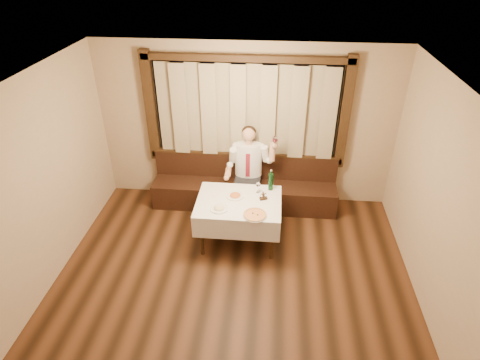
# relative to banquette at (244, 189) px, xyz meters

# --- Properties ---
(room) EXTENTS (5.01, 6.01, 2.81)m
(room) POSITION_rel_banquette_xyz_m (-0.00, -1.75, 1.19)
(room) COLOR black
(room) RESTS_ON ground
(banquette) EXTENTS (3.20, 0.61, 0.94)m
(banquette) POSITION_rel_banquette_xyz_m (0.00, 0.00, 0.00)
(banquette) COLOR black
(banquette) RESTS_ON ground
(dining_table) EXTENTS (1.27, 0.97, 0.76)m
(dining_table) POSITION_rel_banquette_xyz_m (0.00, -1.02, 0.34)
(dining_table) COLOR black
(dining_table) RESTS_ON ground
(pizza) EXTENTS (0.35, 0.35, 0.04)m
(pizza) POSITION_rel_banquette_xyz_m (0.26, -1.37, 0.46)
(pizza) COLOR white
(pizza) RESTS_ON dining_table
(pasta_red) EXTENTS (0.27, 0.27, 0.09)m
(pasta_red) POSITION_rel_banquette_xyz_m (-0.07, -0.91, 0.48)
(pasta_red) COLOR white
(pasta_red) RESTS_ON dining_table
(pasta_cream) EXTENTS (0.26, 0.26, 0.09)m
(pasta_cream) POSITION_rel_banquette_xyz_m (-0.26, -1.26, 0.48)
(pasta_cream) COLOR white
(pasta_cream) RESTS_ON dining_table
(green_bottle) EXTENTS (0.08, 0.08, 0.35)m
(green_bottle) POSITION_rel_banquette_xyz_m (0.46, -0.66, 0.59)
(green_bottle) COLOR #11501C
(green_bottle) RESTS_ON dining_table
(table_wine_glass) EXTENTS (0.07, 0.07, 0.18)m
(table_wine_glass) POSITION_rel_banquette_xyz_m (0.27, -0.76, 0.58)
(table_wine_glass) COLOR white
(table_wine_glass) RESTS_ON dining_table
(cruet_caddy) EXTENTS (0.13, 0.09, 0.12)m
(cruet_caddy) POSITION_rel_banquette_xyz_m (0.37, -0.95, 0.49)
(cruet_caddy) COLOR black
(cruet_caddy) RESTS_ON dining_table
(seated_man) EXTENTS (0.85, 0.64, 1.51)m
(seated_man) POSITION_rel_banquette_xyz_m (0.07, -0.09, 0.55)
(seated_man) COLOR black
(seated_man) RESTS_ON ground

